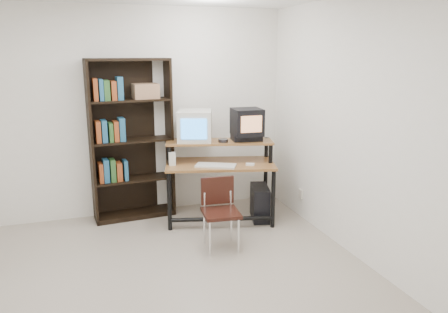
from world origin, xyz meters
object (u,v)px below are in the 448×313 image
object	(u,v)px
computer_desk	(220,165)
school_chair	(220,206)
bookshelf	(130,139)
pc_tower	(260,203)
crt_tv	(247,122)
crt_monitor	(195,126)

from	to	relation	value
computer_desk	school_chair	bearing A→B (deg)	-93.72
school_chair	bookshelf	bearing A→B (deg)	127.38
pc_tower	school_chair	distance (m)	0.98
bookshelf	school_chair	bearing A→B (deg)	-62.09
school_chair	bookshelf	distance (m)	1.54
computer_desk	school_chair	size ratio (longest dim) A/B	1.90
crt_tv	pc_tower	bearing A→B (deg)	-50.44
crt_monitor	crt_tv	xyz separation A→B (m)	(0.61, -0.19, 0.05)
computer_desk	pc_tower	xyz separation A→B (m)	(0.48, -0.14, -0.49)
pc_tower	bookshelf	xyz separation A→B (m)	(-1.49, 0.61, 0.80)
bookshelf	crt_tv	bearing A→B (deg)	-22.35
computer_desk	crt_tv	world-z (taller)	crt_tv
computer_desk	pc_tower	bearing A→B (deg)	-2.27
crt_monitor	pc_tower	bearing A→B (deg)	-7.90
pc_tower	crt_monitor	bearing A→B (deg)	169.22
pc_tower	bookshelf	size ratio (longest dim) A/B	0.23
computer_desk	crt_monitor	size ratio (longest dim) A/B	2.78
computer_desk	pc_tower	size ratio (longest dim) A/B	3.17
crt_tv	bookshelf	distance (m)	1.45
crt_tv	computer_desk	bearing A→B (deg)	-173.33
school_chair	crt_monitor	bearing A→B (deg)	95.48
computer_desk	school_chair	xyz separation A→B (m)	(-0.25, -0.75, -0.24)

